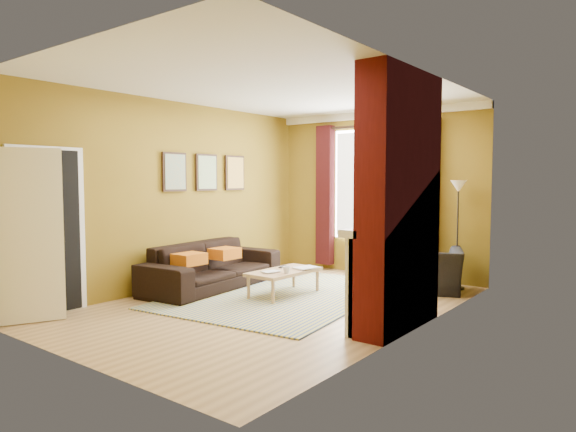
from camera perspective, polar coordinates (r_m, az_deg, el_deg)
The scene contains 12 objects.
ground at distance 6.81m, azimuth -1.30°, elevation -9.82°, with size 5.50×5.50×0.00m, color olive.
room_walls at distance 6.46m, azimuth 4.60°, elevation 1.86°, with size 3.82×5.54×2.83m.
striped_rug at distance 7.37m, azimuth -0.62°, elevation -8.66°, with size 2.86×3.69×0.02m.
sofa at distance 7.85m, azimuth -8.34°, elevation -5.45°, with size 2.35×0.92×0.69m, color black.
armchair at distance 7.78m, azimuth 15.10°, elevation -5.79°, with size 0.99×0.86×0.64m, color black.
coffee_table at distance 7.24m, azimuth -0.44°, elevation -6.34°, with size 0.58×1.11×0.37m.
wicker_stool at distance 8.43m, azimuth 12.61°, elevation -5.64°, with size 0.44×0.44×0.46m.
floor_lamp at distance 8.00m, azimuth 18.38°, elevation 1.34°, with size 0.30×0.30×1.63m.
book_a at distance 7.11m, azimuth -2.36°, elevation -6.11°, with size 0.18×0.24×0.02m, color #999999.
book_b at distance 7.43m, azimuth 1.38°, elevation -5.66°, with size 0.24×0.33×0.03m, color #999999.
mug at distance 6.97m, azimuth -0.15°, elevation -6.01°, with size 0.10×0.10×0.10m, color #999999.
tv_remote at distance 7.44m, azimuth -0.61°, elevation -5.66°, with size 0.08×0.16×0.02m.
Camera 1 is at (4.14, -5.15, 1.63)m, focal length 32.00 mm.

